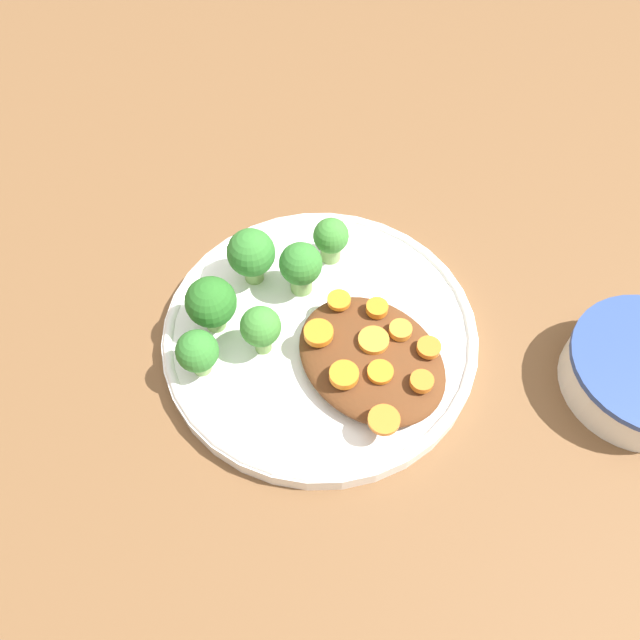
{
  "coord_description": "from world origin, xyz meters",
  "views": [
    {
      "loc": [
        -0.22,
        0.19,
        0.47
      ],
      "look_at": [
        0.0,
        0.0,
        0.03
      ],
      "focal_mm": 35.0,
      "sensor_mm": 36.0,
      "label": 1
    }
  ],
  "objects": [
    {
      "name": "carrot_slice_7",
      "position": [
        -0.08,
        -0.04,
        0.04
      ],
      "size": [
        0.02,
        0.02,
        0.01
      ],
      "primitive_type": "cylinder",
      "color": "orange",
      "rests_on": "stew_mound"
    },
    {
      "name": "broccoli_floret_0",
      "position": [
        0.06,
        0.06,
        0.05
      ],
      "size": [
        0.04,
        0.04,
        0.06
      ],
      "color": "#759E51",
      "rests_on": "plate"
    },
    {
      "name": "carrot_slice_6",
      "position": [
        -0.05,
        -0.02,
        0.04
      ],
      "size": [
        0.03,
        0.03,
        0.0
      ],
      "primitive_type": "cylinder",
      "color": "orange",
      "rests_on": "stew_mound"
    },
    {
      "name": "broccoli_floret_5",
      "position": [
        0.05,
        -0.06,
        0.04
      ],
      "size": [
        0.03,
        0.03,
        0.05
      ],
      "color": "#7FA85B",
      "rests_on": "plate"
    },
    {
      "name": "broccoli_floret_1",
      "position": [
        0.03,
        0.1,
        0.04
      ],
      "size": [
        0.03,
        0.03,
        0.05
      ],
      "color": "#7FA85B",
      "rests_on": "plate"
    },
    {
      "name": "ground_plane",
      "position": [
        0.0,
        0.0,
        0.0
      ],
      "size": [
        4.0,
        4.0,
        0.0
      ],
      "primitive_type": "plane",
      "color": "brown"
    },
    {
      "name": "broccoli_floret_4",
      "position": [
        0.02,
        0.05,
        0.05
      ],
      "size": [
        0.03,
        0.03,
        0.05
      ],
      "color": "#759E51",
      "rests_on": "plate"
    },
    {
      "name": "carrot_slice_2",
      "position": [
        -0.06,
        0.02,
        0.04
      ],
      "size": [
        0.02,
        0.02,
        0.01
      ],
      "primitive_type": "cylinder",
      "color": "orange",
      "rests_on": "stew_mound"
    },
    {
      "name": "broccoli_floret_2",
      "position": [
        0.04,
        -0.02,
        0.05
      ],
      "size": [
        0.04,
        0.04,
        0.05
      ],
      "color": "#7FA85B",
      "rests_on": "plate"
    },
    {
      "name": "carrot_slice_0",
      "position": [
        -0.0,
        -0.02,
        0.04
      ],
      "size": [
        0.02,
        0.02,
        0.0
      ],
      "primitive_type": "cylinder",
      "color": "orange",
      "rests_on": "stew_mound"
    },
    {
      "name": "carrot_slice_5",
      "position": [
        -0.1,
        0.03,
        0.04
      ],
      "size": [
        0.02,
        0.02,
        0.0
      ],
      "primitive_type": "cylinder",
      "color": "orange",
      "rests_on": "stew_mound"
    },
    {
      "name": "plate",
      "position": [
        0.0,
        0.0,
        0.01
      ],
      "size": [
        0.27,
        0.27,
        0.02
      ],
      "color": "white",
      "rests_on": "ground_plane"
    },
    {
      "name": "carrot_slice_1",
      "position": [
        -0.01,
        0.01,
        0.04
      ],
      "size": [
        0.02,
        0.02,
        0.01
      ],
      "primitive_type": "cylinder",
      "color": "orange",
      "rests_on": "stew_mound"
    },
    {
      "name": "carrot_slice_8",
      "position": [
        -0.07,
        -0.0,
        0.04
      ],
      "size": [
        0.02,
        0.02,
        0.0
      ],
      "primitive_type": "cylinder",
      "color": "orange",
      "rests_on": "stew_mound"
    },
    {
      "name": "carrot_slice_4",
      "position": [
        -0.03,
        -0.04,
        0.04
      ],
      "size": [
        0.02,
        0.02,
        0.01
      ],
      "primitive_type": "cylinder",
      "color": "orange",
      "rests_on": "stew_mound"
    },
    {
      "name": "carrot_slice_3",
      "position": [
        -0.06,
        -0.04,
        0.04
      ],
      "size": [
        0.02,
        0.02,
        0.01
      ],
      "primitive_type": "cylinder",
      "color": "orange",
      "rests_on": "stew_mound"
    },
    {
      "name": "carrot_slice_9",
      "position": [
        -0.1,
        -0.02,
        0.04
      ],
      "size": [
        0.02,
        0.02,
        0.01
      ],
      "primitive_type": "cylinder",
      "color": "orange",
      "rests_on": "stew_mound"
    },
    {
      "name": "broccoli_floret_3",
      "position": [
        0.08,
        0.01,
        0.05
      ],
      "size": [
        0.04,
        0.04,
        0.06
      ],
      "color": "#7FA85B",
      "rests_on": "plate"
    },
    {
      "name": "stew_mound",
      "position": [
        -0.05,
        -0.01,
        0.03
      ],
      "size": [
        0.13,
        0.11,
        0.02
      ],
      "primitive_type": "ellipsoid",
      "color": "#5B3319",
      "rests_on": "plate"
    }
  ]
}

